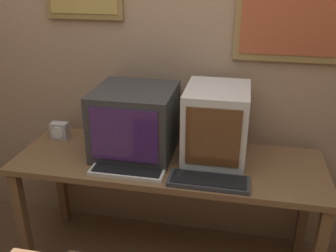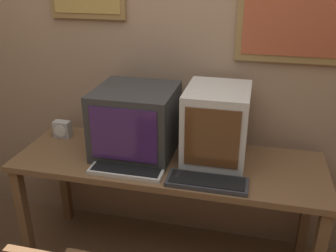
{
  "view_description": "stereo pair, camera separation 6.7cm",
  "coord_description": "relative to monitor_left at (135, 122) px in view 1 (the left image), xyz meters",
  "views": [
    {
      "loc": [
        0.38,
        -1.07,
        1.8
      ],
      "look_at": [
        0.0,
        0.8,
        0.96
      ],
      "focal_mm": 40.0,
      "sensor_mm": 36.0,
      "label": 1
    },
    {
      "loc": [
        0.45,
        -1.05,
        1.8
      ],
      "look_at": [
        0.0,
        0.8,
        0.96
      ],
      "focal_mm": 40.0,
      "sensor_mm": 36.0,
      "label": 2
    }
  ],
  "objects": [
    {
      "name": "keyboard_side",
      "position": [
        0.46,
        -0.27,
        -0.19
      ],
      "size": [
        0.42,
        0.16,
        0.03
      ],
      "color": "#333338",
      "rests_on": "desk"
    },
    {
      "name": "wall_back",
      "position": [
        0.21,
        0.33,
        0.36
      ],
      "size": [
        8.0,
        0.08,
        2.6
      ],
      "color": "tan",
      "rests_on": "ground_plane"
    },
    {
      "name": "desk",
      "position": [
        0.21,
        -0.06,
        -0.29
      ],
      "size": [
        1.78,
        0.6,
        0.75
      ],
      "color": "brown",
      "rests_on": "ground_plane"
    },
    {
      "name": "desk_clock",
      "position": [
        -0.53,
        0.08,
        -0.14
      ],
      "size": [
        0.11,
        0.07,
        0.11
      ],
      "color": "#B7B2AD",
      "rests_on": "desk"
    },
    {
      "name": "mouse_near_keyboard",
      "position": [
        0.3,
        -0.24,
        -0.18
      ],
      "size": [
        0.06,
        0.11,
        0.03
      ],
      "color": "black",
      "rests_on": "desk"
    },
    {
      "name": "monitor_left",
      "position": [
        0.0,
        0.0,
        0.0
      ],
      "size": [
        0.45,
        0.45,
        0.4
      ],
      "color": "#333333",
      "rests_on": "desk"
    },
    {
      "name": "monitor_right",
      "position": [
        0.47,
        0.02,
        0.02
      ],
      "size": [
        0.35,
        0.42,
        0.43
      ],
      "color": "beige",
      "rests_on": "desk"
    },
    {
      "name": "keyboard_main",
      "position": [
        0.02,
        -0.25,
        -0.19
      ],
      "size": [
        0.41,
        0.16,
        0.03
      ],
      "color": "beige",
      "rests_on": "desk"
    }
  ]
}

